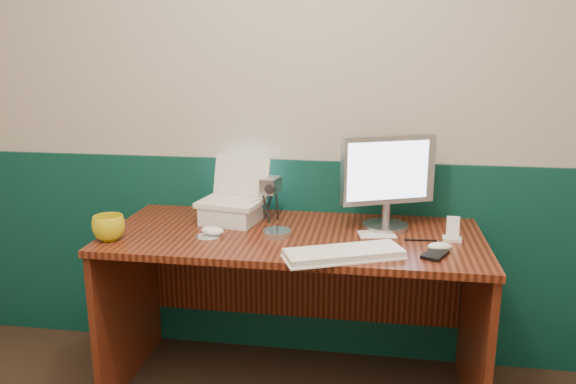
% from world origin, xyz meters
% --- Properties ---
extents(back_wall, '(3.50, 0.04, 2.50)m').
position_xyz_m(back_wall, '(0.00, 1.75, 1.25)').
color(back_wall, '#B7AB9B').
rests_on(back_wall, ground).
extents(wainscot, '(3.48, 0.02, 1.00)m').
position_xyz_m(wainscot, '(0.00, 1.74, 0.50)').
color(wainscot, '#07312C').
rests_on(wainscot, ground).
extents(desk, '(1.60, 0.70, 0.75)m').
position_xyz_m(desk, '(0.09, 1.38, 0.38)').
color(desk, '#341309').
rests_on(desk, ground).
extents(laptop_riser, '(0.27, 0.24, 0.08)m').
position_xyz_m(laptop_riser, '(-0.21, 1.49, 0.79)').
color(laptop_riser, white).
rests_on(laptop_riser, desk).
extents(laptop, '(0.30, 0.25, 0.23)m').
position_xyz_m(laptop, '(-0.21, 1.49, 0.95)').
color(laptop, silver).
rests_on(laptop, laptop_riser).
extents(monitor, '(0.43, 0.27, 0.42)m').
position_xyz_m(monitor, '(0.48, 1.52, 0.96)').
color(monitor, '#A0A1A5').
rests_on(monitor, desk).
extents(keyboard, '(0.47, 0.31, 0.03)m').
position_xyz_m(keyboard, '(0.32, 1.12, 0.76)').
color(keyboard, white).
rests_on(keyboard, desk).
extents(mouse_right, '(0.11, 0.08, 0.03)m').
position_xyz_m(mouse_right, '(0.69, 1.26, 0.77)').
color(mouse_right, white).
rests_on(mouse_right, desk).
extents(mouse_left, '(0.12, 0.09, 0.04)m').
position_xyz_m(mouse_left, '(-0.24, 1.31, 0.77)').
color(mouse_left, white).
rests_on(mouse_left, desk).
extents(mug, '(0.16, 0.16, 0.10)m').
position_xyz_m(mug, '(-0.65, 1.18, 0.80)').
color(mug, gold).
rests_on(mug, desk).
extents(camcorder, '(0.11, 0.14, 0.20)m').
position_xyz_m(camcorder, '(-0.04, 1.55, 0.85)').
color(camcorder, '#A4A3A8').
rests_on(camcorder, desk).
extents(cd_spindle, '(0.12, 0.12, 0.02)m').
position_xyz_m(cd_spindle, '(0.03, 1.34, 0.76)').
color(cd_spindle, silver).
rests_on(cd_spindle, desk).
extents(cd_loose_a, '(0.11, 0.11, 0.00)m').
position_xyz_m(cd_loose_a, '(-0.26, 1.28, 0.75)').
color(cd_loose_a, silver).
rests_on(cd_loose_a, desk).
extents(pen, '(0.13, 0.02, 0.01)m').
position_xyz_m(pen, '(0.62, 1.36, 0.75)').
color(pen, black).
rests_on(pen, desk).
extents(papers, '(0.17, 0.13, 0.00)m').
position_xyz_m(papers, '(0.45, 1.41, 0.75)').
color(papers, silver).
rests_on(papers, desk).
extents(dock, '(0.08, 0.06, 0.01)m').
position_xyz_m(dock, '(0.75, 1.39, 0.76)').
color(dock, white).
rests_on(dock, desk).
extents(music_player, '(0.05, 0.03, 0.09)m').
position_xyz_m(music_player, '(0.75, 1.39, 0.81)').
color(music_player, white).
rests_on(music_player, dock).
extents(pda, '(0.12, 0.14, 0.01)m').
position_xyz_m(pda, '(0.67, 1.19, 0.76)').
color(pda, black).
rests_on(pda, desk).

